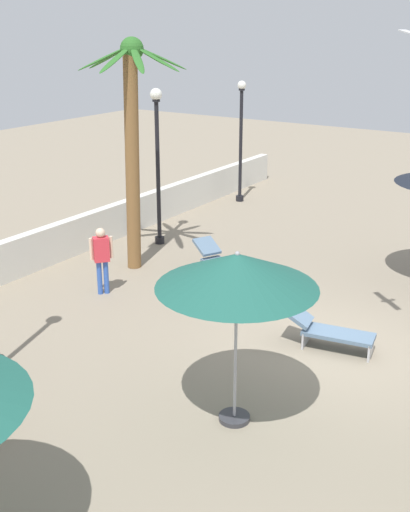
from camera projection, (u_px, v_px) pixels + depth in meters
The scene contains 9 objects.
ground_plane at pixel (323, 348), 12.87m from camera, with size 56.00×56.00×0.00m, color gray.
boundary_wall at pixel (38, 250), 16.91m from camera, with size 25.20×0.30×1.05m, color silver.
patio_umbrella_0 at pixel (237, 272), 9.64m from camera, with size 2.52×2.52×2.95m.
palm_tree_0 at pixel (132, 131), 16.04m from camera, with size 2.68×2.69×5.87m.
lamp_post_0 at pixel (158, 157), 18.15m from camera, with size 0.34×0.34×4.49m.
lamp_post_3 at pixel (241, 137), 22.79m from camera, with size 0.30×0.30×4.30m.
lounge_chair_0 at pixel (327, 330), 12.73m from camera, with size 0.87×1.93×0.83m.
lounge_chair_1 at pixel (219, 262), 16.39m from camera, with size 1.32×1.89×0.82m.
guest_0 at pixel (102, 254), 15.14m from camera, with size 0.45×0.41×1.66m.
Camera 1 is at (-10.89, -4.30, 6.13)m, focal length 44.87 mm.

